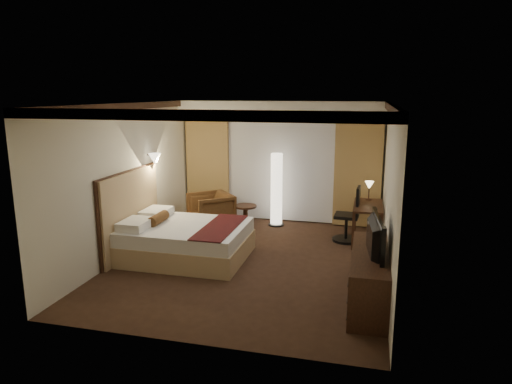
% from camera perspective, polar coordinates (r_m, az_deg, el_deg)
% --- Properties ---
extents(floor, '(4.50, 5.50, 0.01)m').
position_cam_1_polar(floor, '(8.04, -0.70, -8.63)').
color(floor, '#321F13').
rests_on(floor, ground).
extents(ceiling, '(4.50, 5.50, 0.01)m').
position_cam_1_polar(ceiling, '(7.51, -0.75, 10.99)').
color(ceiling, white).
rests_on(ceiling, back_wall).
extents(back_wall, '(4.50, 0.02, 2.70)m').
position_cam_1_polar(back_wall, '(10.30, 3.17, 3.80)').
color(back_wall, silver).
rests_on(back_wall, floor).
extents(left_wall, '(0.02, 5.50, 2.70)m').
position_cam_1_polar(left_wall, '(8.50, -15.56, 1.54)').
color(left_wall, silver).
rests_on(left_wall, floor).
extents(right_wall, '(0.02, 5.50, 2.70)m').
position_cam_1_polar(right_wall, '(7.43, 16.32, -0.03)').
color(right_wall, silver).
rests_on(right_wall, floor).
extents(crown_molding, '(4.50, 5.50, 0.12)m').
position_cam_1_polar(crown_molding, '(7.51, -0.75, 10.53)').
color(crown_molding, black).
rests_on(crown_molding, ceiling).
extents(soffit, '(4.50, 0.50, 0.20)m').
position_cam_1_polar(soffit, '(9.95, 2.98, 10.73)').
color(soffit, white).
rests_on(soffit, ceiling).
extents(curtain_sheer, '(2.48, 0.04, 2.45)m').
position_cam_1_polar(curtain_sheer, '(10.24, 3.08, 3.18)').
color(curtain_sheer, silver).
rests_on(curtain_sheer, back_wall).
extents(curtain_left_drape, '(1.00, 0.14, 2.45)m').
position_cam_1_polar(curtain_left_drape, '(10.63, -6.03, 3.47)').
color(curtain_left_drape, tan).
rests_on(curtain_left_drape, back_wall).
extents(curtain_right_drape, '(1.00, 0.14, 2.45)m').
position_cam_1_polar(curtain_right_drape, '(10.00, 12.62, 2.68)').
color(curtain_right_drape, tan).
rests_on(curtain_right_drape, back_wall).
extents(wall_sconce, '(0.24, 0.24, 0.24)m').
position_cam_1_polar(wall_sconce, '(9.02, -12.52, 4.03)').
color(wall_sconce, white).
rests_on(wall_sconce, left_wall).
extents(bed, '(2.09, 1.63, 0.61)m').
position_cam_1_polar(bed, '(8.20, -8.66, -6.07)').
color(bed, white).
rests_on(bed, floor).
extents(headboard, '(0.12, 1.93, 1.50)m').
position_cam_1_polar(headboard, '(8.53, -15.34, -2.55)').
color(headboard, tan).
rests_on(headboard, floor).
extents(armchair, '(1.13, 1.14, 0.86)m').
position_cam_1_polar(armchair, '(9.81, -5.69, -2.18)').
color(armchair, '#4E2D17').
rests_on(armchair, floor).
extents(side_table, '(0.48, 0.48, 0.53)m').
position_cam_1_polar(side_table, '(9.76, -1.31, -3.18)').
color(side_table, black).
rests_on(side_table, floor).
extents(floor_lamp, '(0.34, 0.34, 1.61)m').
position_cam_1_polar(floor_lamp, '(9.94, 2.58, 0.31)').
color(floor_lamp, white).
rests_on(floor_lamp, floor).
extents(desk, '(0.55, 1.17, 0.75)m').
position_cam_1_polar(desk, '(9.19, 13.74, -3.82)').
color(desk, black).
rests_on(desk, floor).
extents(desk_lamp, '(0.18, 0.18, 0.34)m').
position_cam_1_polar(desk_lamp, '(9.48, 13.94, 0.06)').
color(desk_lamp, '#FFD899').
rests_on(desk_lamp, desk).
extents(office_chair, '(0.57, 0.57, 1.11)m').
position_cam_1_polar(office_chair, '(9.10, 11.27, -2.68)').
color(office_chair, black).
rests_on(office_chair, floor).
extents(dresser, '(0.50, 1.88, 0.73)m').
position_cam_1_polar(dresser, '(6.62, 13.95, -10.32)').
color(dresser, black).
rests_on(dresser, floor).
extents(television, '(0.76, 1.18, 0.15)m').
position_cam_1_polar(television, '(6.39, 14.00, -4.60)').
color(television, black).
rests_on(television, dresser).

